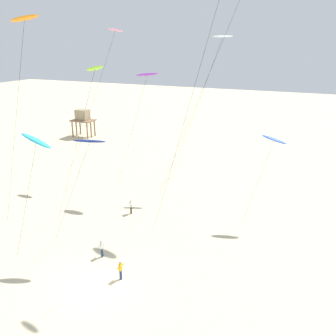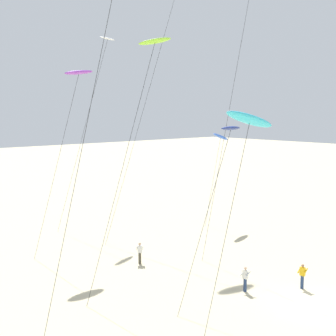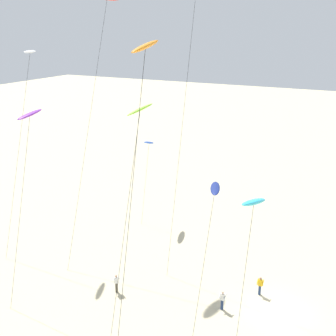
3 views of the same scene
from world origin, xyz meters
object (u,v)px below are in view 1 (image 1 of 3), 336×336
kite_blue (274,140)px  kite_navy (89,142)px  stilt_house (83,117)px  kite_purple (147,75)px  kite_lime (94,71)px  kite_orange (24,21)px  kite_white (221,40)px  kite_cyan (36,141)px  kite_flyer_furthest (121,270)px  kite_flyer_nearest (131,206)px  kite_flyer_middle (102,248)px  kite_pink (115,32)px

kite_blue → kite_navy: 18.74m
kite_navy → stilt_house: bearing=127.6°
kite_purple → kite_navy: size_ratio=1.41×
kite_blue → stilt_house: (-40.82, 22.56, -5.06)m
kite_lime → kite_orange: bearing=-145.7°
kite_blue → kite_orange: kite_orange is taller
kite_white → kite_navy: size_ratio=1.78×
kite_cyan → kite_flyer_furthest: (6.74, 0.64, -10.35)m
kite_blue → kite_flyer_nearest: bearing=-161.6°
kite_flyer_nearest → kite_flyer_middle: size_ratio=1.00×
kite_pink → kite_blue: kite_pink is taller
kite_cyan → kite_flyer_furthest: size_ratio=7.17×
kite_orange → stilt_house: (-20.38, 34.04, -16.28)m
kite_cyan → kite_navy: bearing=54.1°
kite_orange → kite_flyer_furthest: 22.79m
kite_navy → kite_flyer_nearest: kite_navy is taller
kite_purple → stilt_house: size_ratio=2.74×
kite_purple → kite_white: bearing=42.2°
stilt_house → kite_flyer_furthest: bearing=-50.5°
kite_lime → kite_blue: 19.10m
kite_cyan → kite_flyer_furthest: bearing=5.4°
kite_pink → stilt_house: size_ratio=3.65×
kite_navy → stilt_house: kite_navy is taller
kite_cyan → kite_blue: bearing=45.8°
kite_pink → kite_flyer_furthest: size_ratio=12.24×
kite_pink → stilt_house: (-18.48, 16.22, -15.77)m
kite_lime → kite_flyer_nearest: 15.55m
kite_pink → kite_purple: (6.88, -4.39, -4.92)m
kite_white → kite_flyer_nearest: bearing=-114.5°
kite_blue → stilt_house: size_ratio=1.71×
kite_white → kite_flyer_middle: kite_white is taller
kite_lime → kite_cyan: (-0.21, -8.12, -4.74)m
kite_flyer_nearest → kite_flyer_middle: (1.91, -8.79, 0.00)m
kite_pink → kite_purple: kite_pink is taller
kite_lime → kite_flyer_nearest: size_ratio=9.99×
kite_flyer_middle → kite_cyan: bearing=-141.0°
kite_orange → kite_pink: bearing=96.1°
kite_white → kite_cyan: bearing=-107.0°
kite_orange → kite_purple: bearing=69.7°
stilt_house → kite_lime: bearing=-50.9°
kite_flyer_nearest → kite_flyer_middle: same height
kite_navy → kite_pink: bearing=114.7°
kite_navy → kite_flyer_nearest: 12.70m
kite_flyer_middle → kite_purple: bearing=100.9°
kite_cyan → kite_flyer_furthest: 12.37m
kite_white → kite_navy: bearing=-103.4°
kite_blue → kite_cyan: (-15.95, -16.40, 2.20)m
stilt_house → kite_orange: bearing=-59.1°
kite_pink → kite_flyer_furthest: 31.88m
kite_orange → stilt_house: kite_orange is taller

